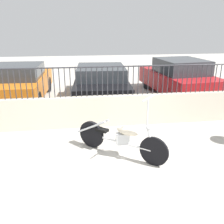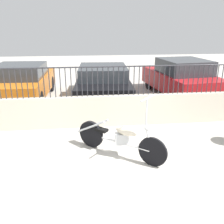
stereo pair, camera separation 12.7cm
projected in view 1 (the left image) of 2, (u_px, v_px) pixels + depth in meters
ground_plane at (126, 170)px, 4.94m from camera, size 40.00×40.00×0.00m
low_wall at (110, 111)px, 7.00m from camera, size 10.47×0.18×0.88m
fence_railing at (110, 77)px, 6.69m from camera, size 10.47×0.04×0.81m
motorcycle_white at (117, 137)px, 5.42m from camera, size 1.77×1.51×1.42m
car_orange at (19, 83)px, 9.30m from camera, size 2.04×4.18×1.37m
car_black at (101, 82)px, 9.44m from camera, size 2.17×4.39×1.31m
car_red at (178, 77)px, 10.03m from camera, size 2.24×4.15×1.47m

